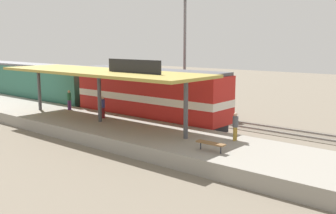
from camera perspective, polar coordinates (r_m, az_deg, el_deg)
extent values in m
plane|color=#706656|center=(33.87, -1.41, -1.90)|extent=(120.00, 120.00, 0.00)
cube|color=#5F5649|center=(32.42, -3.74, -2.40)|extent=(3.20, 110.00, 0.04)
cube|color=gray|center=(31.90, -4.63, -2.50)|extent=(0.10, 110.00, 0.16)
cube|color=gray|center=(32.92, -2.88, -2.11)|extent=(0.10, 110.00, 0.16)
cube|color=#5F5649|center=(35.82, 1.34, -1.24)|extent=(3.20, 110.00, 0.04)
cube|color=gray|center=(35.26, 0.61, -1.31)|extent=(0.10, 110.00, 0.16)
cube|color=gray|center=(36.37, 2.04, -0.98)|extent=(0.10, 110.00, 0.16)
cube|color=gray|center=(29.25, -9.98, -2.99)|extent=(6.00, 44.00, 0.90)
cylinder|color=#47474C|center=(23.36, 2.65, -0.38)|extent=(0.28, 0.28, 3.60)
cylinder|color=#47474C|center=(28.85, -10.11, 1.38)|extent=(0.28, 0.28, 3.60)
cylinder|color=#47474C|center=(35.31, -18.52, 2.51)|extent=(0.28, 0.28, 3.60)
cube|color=#A38E3D|center=(28.64, -10.22, 5.15)|extent=(5.20, 18.00, 0.20)
cube|color=black|center=(25.96, -5.11, 6.03)|extent=(0.12, 4.80, 0.90)
cylinder|color=#333338|center=(20.70, 7.81, -6.29)|extent=(0.07, 0.07, 0.42)
cylinder|color=#333338|center=(21.39, 4.85, -5.71)|extent=(0.07, 0.07, 0.42)
cube|color=brown|center=(20.97, 6.32, -5.34)|extent=(0.44, 1.70, 0.08)
cube|color=#28282D|center=(31.85, -2.83, -1.71)|extent=(2.60, 13.60, 0.70)
cube|color=red|center=(31.50, -2.86, 2.03)|extent=(2.90, 14.40, 3.50)
cube|color=#4C4C51|center=(31.31, -2.89, 5.43)|extent=(2.78, 14.11, 0.24)
cube|color=silver|center=(31.54, -2.86, 1.56)|extent=(2.93, 14.43, 0.56)
cube|color=#28282D|center=(45.84, -19.62, 1.21)|extent=(2.60, 19.20, 0.70)
cube|color=#2D6B56|center=(45.61, -19.76, 3.69)|extent=(2.90, 20.00, 3.30)
cube|color=slate|center=(45.48, -19.89, 5.91)|extent=(2.78, 19.60, 0.24)
cube|color=#28282D|center=(37.70, -2.33, 0.06)|extent=(2.50, 11.20, 0.70)
cube|color=brown|center=(37.46, -2.34, 2.55)|extent=(2.80, 12.00, 2.60)
cube|color=maroon|center=(37.31, -2.36, 4.71)|extent=(2.69, 11.76, 0.24)
cylinder|color=slate|center=(38.70, 2.49, 7.73)|extent=(0.28, 0.28, 11.00)
cylinder|color=maroon|center=(30.21, -9.73, -0.89)|extent=(0.16, 0.16, 0.84)
cylinder|color=maroon|center=(30.33, -9.48, -0.85)|extent=(0.16, 0.16, 0.84)
cylinder|color=navy|center=(30.15, -9.64, 0.51)|extent=(0.34, 0.34, 0.64)
sphere|color=tan|center=(30.08, -9.67, 1.33)|extent=(0.23, 0.23, 0.23)
cylinder|color=olive|center=(23.38, 9.79, -3.97)|extent=(0.16, 0.16, 0.84)
cylinder|color=olive|center=(23.53, 10.01, -3.88)|extent=(0.16, 0.16, 0.84)
cylinder|color=#4C4C51|center=(23.29, 9.95, -2.15)|extent=(0.34, 0.34, 0.64)
sphere|color=tan|center=(23.21, 9.99, -1.10)|extent=(0.23, 0.23, 0.23)
cylinder|color=#663375|center=(34.67, -14.51, 0.28)|extent=(0.16, 0.16, 0.84)
cylinder|color=#663375|center=(34.77, -14.27, 0.31)|extent=(0.16, 0.16, 0.84)
cylinder|color=#23603D|center=(34.61, -14.44, 1.50)|extent=(0.34, 0.34, 0.64)
sphere|color=tan|center=(34.56, -14.47, 2.22)|extent=(0.23, 0.23, 0.23)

